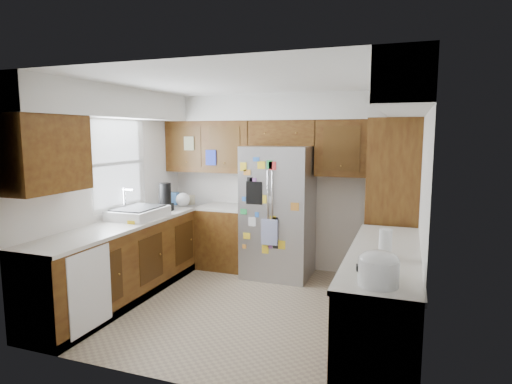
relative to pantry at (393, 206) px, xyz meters
The scene contains 12 objects.
floor 2.17m from the pantry, 142.52° to the right, with size 3.60×3.60×0.00m, color tan.
room_shell 1.94m from the pantry, 153.92° to the right, with size 3.64×3.24×2.52m.
left_counter_run 3.14m from the pantry, 158.56° to the right, with size 1.36×3.20×0.92m.
right_counter_run 1.75m from the pantry, 90.00° to the right, with size 0.63×2.25×0.92m.
pantry is the anchor object (origin of this frame).
fridge 1.51m from the pantry, behind, with size 0.90×0.79×1.80m.
bridge_cabinet 1.77m from the pantry, 169.43° to the left, with size 0.96×0.34×0.35m, color #411F0C.
fridge_top_items 2.09m from the pantry, behind, with size 0.70×0.30×0.30m.
sink_assembly 3.18m from the pantry, 160.64° to the right, with size 0.52×0.71×0.37m.
left_counter_clutter 2.98m from the pantry, behind, with size 0.38×0.84×0.38m.
rice_cooker 2.53m from the pantry, 90.01° to the right, with size 0.29×0.28×0.25m.
paper_towel 1.79m from the pantry, 89.79° to the right, with size 0.11×0.11×0.24m, color white.
Camera 1 is at (1.67, -4.36, 1.97)m, focal length 30.00 mm.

